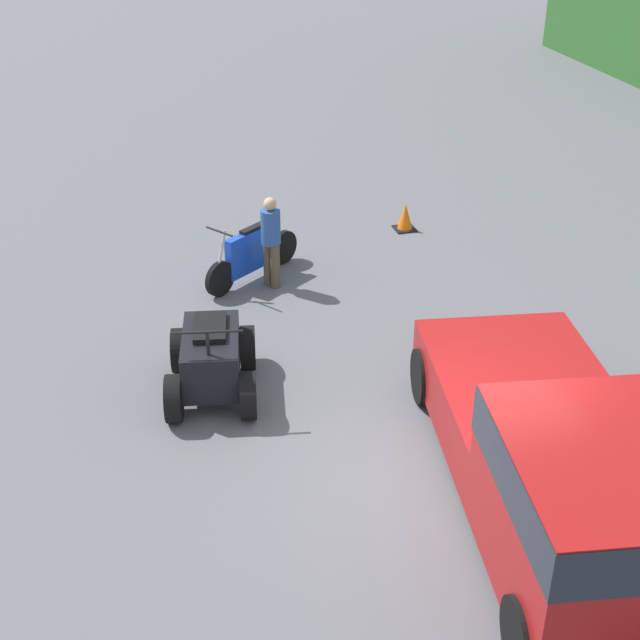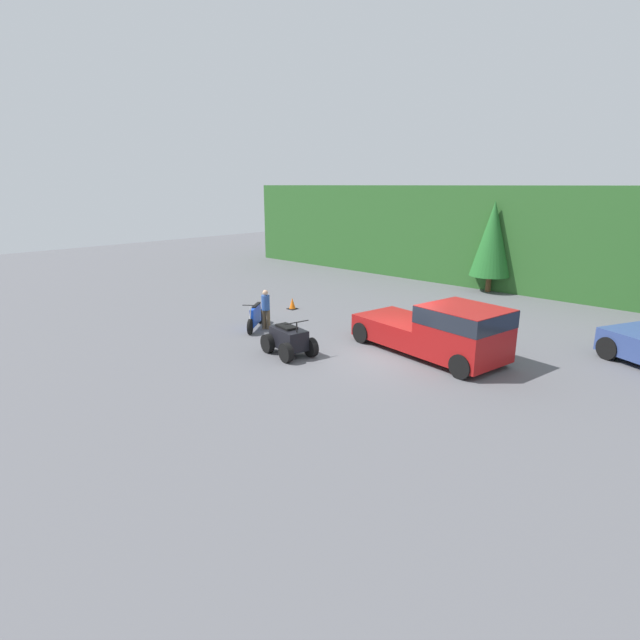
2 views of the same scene
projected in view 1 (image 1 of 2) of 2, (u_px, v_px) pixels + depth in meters
The scene contains 6 objects.
ground_plane at pixel (437, 482), 11.12m from camera, with size 80.00×80.00×0.00m, color #5B5B60.
pickup_truck_red at pixel (577, 470), 9.72m from camera, with size 5.91×3.14×1.97m.
dirt_bike at pixel (253, 253), 15.82m from camera, with size 1.43×1.93×1.20m.
quad_atv at pixel (212, 361), 12.63m from camera, with size 2.14×1.58×1.32m.
rider_person at pixel (271, 239), 15.37m from camera, with size 0.46×0.46×1.66m.
traffic_cone at pixel (405, 218), 17.86m from camera, with size 0.42×0.42×0.55m.
Camera 1 is at (7.99, -3.73, 7.23)m, focal length 50.00 mm.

